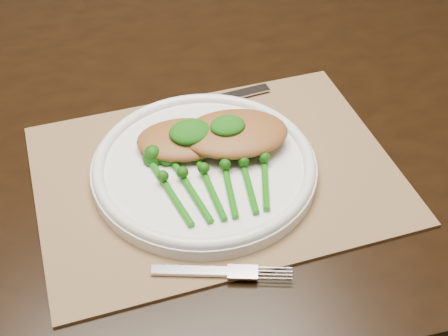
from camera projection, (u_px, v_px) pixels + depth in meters
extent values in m
plane|color=brown|center=(130.00, 321.00, 1.54)|extent=(4.00, 4.00, 0.00)
cube|color=black|center=(173.00, 119.00, 0.96)|extent=(1.62, 0.94, 0.04)
cube|color=olive|center=(216.00, 174.00, 0.84)|extent=(0.50, 0.38, 0.00)
cylinder|color=white|center=(204.00, 168.00, 0.84)|extent=(0.30, 0.30, 0.02)
torus|color=white|center=(204.00, 163.00, 0.83)|extent=(0.30, 0.30, 0.02)
cube|color=silver|center=(166.00, 112.00, 0.93)|extent=(0.08, 0.02, 0.01)
cube|color=silver|center=(230.00, 96.00, 0.96)|extent=(0.13, 0.03, 0.00)
cube|color=silver|center=(190.00, 271.00, 0.72)|extent=(0.09, 0.04, 0.01)
ellipsoid|color=#945B2B|center=(183.00, 139.00, 0.85)|extent=(0.14, 0.11, 0.03)
ellipsoid|color=#945B2B|center=(235.00, 133.00, 0.84)|extent=(0.16, 0.12, 0.03)
ellipsoid|color=#0D4509|center=(190.00, 132.00, 0.83)|extent=(0.06, 0.05, 0.02)
ellipsoid|color=#0D4509|center=(228.00, 126.00, 0.83)|extent=(0.05, 0.04, 0.02)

